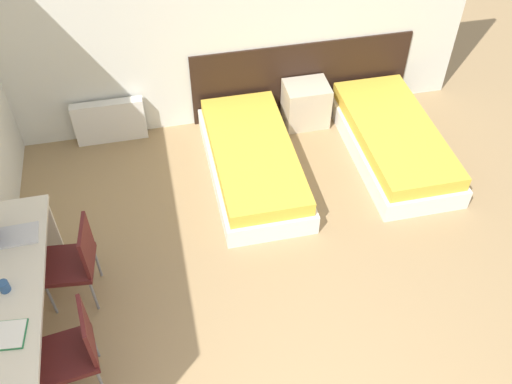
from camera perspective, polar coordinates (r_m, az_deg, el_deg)
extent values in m
cube|color=silver|center=(6.29, -3.74, 17.13)|extent=(5.69, 0.05, 2.70)
cube|color=black|center=(6.90, 4.57, 11.26)|extent=(2.62, 0.03, 0.92)
cube|color=silver|center=(6.19, -0.29, 2.58)|extent=(0.92, 1.95, 0.23)
cube|color=gold|center=(6.06, -0.30, 3.94)|extent=(0.84, 1.87, 0.16)
cube|color=silver|center=(6.62, 13.46, 4.52)|extent=(0.92, 1.95, 0.23)
cube|color=gold|center=(6.50, 13.75, 5.82)|extent=(0.84, 1.87, 0.16)
cube|color=beige|center=(6.83, 5.00, 8.77)|extent=(0.51, 0.41, 0.52)
cube|color=silver|center=(6.75, -14.40, 6.85)|extent=(0.80, 0.12, 0.53)
cube|color=beige|center=(4.73, -23.54, -9.12)|extent=(0.52, 1.94, 0.04)
cube|color=beige|center=(5.61, -21.64, -3.63)|extent=(0.47, 0.04, 0.74)
cube|color=#511919|center=(5.16, -18.18, -6.93)|extent=(0.46, 0.46, 0.05)
cube|color=#511919|center=(4.94, -16.60, -5.11)|extent=(0.07, 0.38, 0.43)
cylinder|color=slate|center=(5.28, -19.78, -10.08)|extent=(0.02, 0.02, 0.40)
cylinder|color=slate|center=(5.49, -19.29, -6.98)|extent=(0.02, 0.02, 0.40)
cylinder|color=slate|center=(5.19, -15.88, -9.92)|extent=(0.02, 0.02, 0.40)
cylinder|color=slate|center=(5.40, -15.57, -6.78)|extent=(0.02, 0.02, 0.40)
cube|color=#511919|center=(4.67, -18.32, -15.28)|extent=(0.47, 0.47, 0.05)
cube|color=#511919|center=(4.44, -16.53, -13.20)|extent=(0.08, 0.38, 0.43)
cylinder|color=slate|center=(4.98, -20.05, -15.27)|extent=(0.02, 0.02, 0.40)
cylinder|color=slate|center=(4.75, -15.19, -17.97)|extent=(0.02, 0.02, 0.40)
cylinder|color=slate|center=(4.93, -15.87, -14.35)|extent=(0.02, 0.02, 0.40)
cube|color=silver|center=(5.03, -22.83, -4.05)|extent=(0.35, 0.24, 0.02)
cube|color=#236B3D|center=(4.48, -23.80, -12.98)|extent=(0.31, 0.27, 0.01)
cube|color=white|center=(4.47, -23.83, -12.93)|extent=(0.29, 0.25, 0.01)
cylinder|color=#2D5184|center=(4.68, -23.89, -8.63)|extent=(0.08, 0.08, 0.09)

